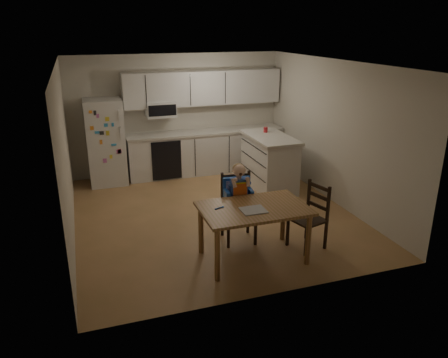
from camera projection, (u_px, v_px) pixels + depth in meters
room at (204, 136)px, 7.48m from camera, size 4.52×5.01×2.51m
refrigerator at (106, 142)px, 8.64m from camera, size 0.72×0.70×1.70m
kitchen_run at (204, 132)px, 9.33m from camera, size 3.37×0.62×2.15m
kitchen_island at (269, 162)px, 8.51m from camera, size 0.74×1.41×1.04m
red_cup at (266, 130)px, 8.61m from camera, size 0.08×0.08×0.10m
dining_table at (254, 214)px, 5.82m from camera, size 1.43×0.92×0.76m
napkin at (253, 210)px, 5.68m from camera, size 0.32×0.28×0.01m
toddler_spoon at (219, 208)px, 5.73m from camera, size 0.12×0.06×0.02m
chair_booster at (238, 194)px, 6.35m from camera, size 0.49×0.49×1.19m
chair_side at (313, 212)px, 6.21m from camera, size 0.52×0.52×0.95m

